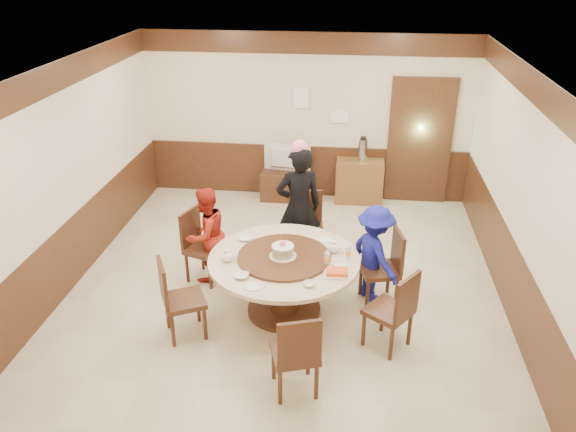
# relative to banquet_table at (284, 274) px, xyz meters

# --- Properties ---
(room) EXTENTS (6.00, 6.04, 2.84)m
(room) POSITION_rel_banquet_table_xyz_m (-0.05, 0.62, 0.55)
(room) COLOR beige
(room) RESTS_ON ground
(banquet_table) EXTENTS (1.77, 1.77, 0.78)m
(banquet_table) POSITION_rel_banquet_table_xyz_m (0.00, 0.00, 0.00)
(banquet_table) COLOR #402314
(banquet_table) RESTS_ON ground
(chair_0) EXTENTS (0.54, 0.53, 0.97)m
(chair_0) POSITION_rel_banquet_table_xyz_m (1.16, 0.36, -0.23)
(chair_0) COLOR #402314
(chair_0) RESTS_ON ground
(chair_1) EXTENTS (0.49, 0.50, 0.97)m
(chair_1) POSITION_rel_banquet_table_xyz_m (0.16, 1.33, -0.23)
(chair_1) COLOR #402314
(chair_1) RESTS_ON ground
(chair_2) EXTENTS (0.57, 0.56, 0.97)m
(chair_2) POSITION_rel_banquet_table_xyz_m (-1.14, 0.63, -0.23)
(chair_2) COLOR #402314
(chair_2) RESTS_ON ground
(chair_3) EXTENTS (0.60, 0.59, 0.97)m
(chair_3) POSITION_rel_banquet_table_xyz_m (-1.08, -0.57, -0.23)
(chair_3) COLOR #402314
(chair_3) RESTS_ON ground
(chair_4) EXTENTS (0.55, 0.56, 0.97)m
(chair_4) POSITION_rel_banquet_table_xyz_m (0.28, -1.32, -0.23)
(chair_4) COLOR #402314
(chair_4) RESTS_ON ground
(chair_5) EXTENTS (0.62, 0.61, 0.97)m
(chair_5) POSITION_rel_banquet_table_xyz_m (1.22, -0.51, -0.23)
(chair_5) COLOR #402314
(chair_5) RESTS_ON ground
(person_standing) EXTENTS (0.72, 0.59, 1.70)m
(person_standing) POSITION_rel_banquet_table_xyz_m (0.05, 1.20, 0.32)
(person_standing) COLOR black
(person_standing) RESTS_ON ground
(person_red) EXTENTS (0.75, 0.79, 1.29)m
(person_red) POSITION_rel_banquet_table_xyz_m (-1.10, 0.65, 0.11)
(person_red) COLOR #A52216
(person_red) RESTS_ON ground
(person_blue) EXTENTS (0.84, 0.93, 1.26)m
(person_blue) POSITION_rel_banquet_table_xyz_m (1.06, 0.44, 0.09)
(person_blue) COLOR navy
(person_blue) RESTS_ON ground
(birthday_cake) EXTENTS (0.32, 0.32, 0.21)m
(birthday_cake) POSITION_rel_banquet_table_xyz_m (-0.01, -0.02, 0.32)
(birthday_cake) COLOR white
(birthday_cake) RESTS_ON banquet_table
(teapot_left) EXTENTS (0.17, 0.15, 0.13)m
(teapot_left) POSITION_rel_banquet_table_xyz_m (-0.64, -0.14, 0.28)
(teapot_left) COLOR white
(teapot_left) RESTS_ON banquet_table
(teapot_right) EXTENTS (0.17, 0.15, 0.13)m
(teapot_right) POSITION_rel_banquet_table_xyz_m (0.56, 0.21, 0.28)
(teapot_right) COLOR white
(teapot_right) RESTS_ON banquet_table
(bowl_0) EXTENTS (0.16, 0.16, 0.04)m
(bowl_0) POSITION_rel_banquet_table_xyz_m (-0.53, 0.38, 0.24)
(bowl_0) COLOR white
(bowl_0) RESTS_ON banquet_table
(bowl_1) EXTENTS (0.13, 0.13, 0.04)m
(bowl_1) POSITION_rel_banquet_table_xyz_m (0.34, -0.55, 0.24)
(bowl_1) COLOR white
(bowl_1) RESTS_ON banquet_table
(bowl_2) EXTENTS (0.16, 0.16, 0.04)m
(bowl_2) POSITION_rel_banquet_table_xyz_m (-0.41, -0.48, 0.24)
(bowl_2) COLOR white
(bowl_2) RESTS_ON banquet_table
(bowl_3) EXTENTS (0.15, 0.15, 0.05)m
(bowl_3) POSITION_rel_banquet_table_xyz_m (0.65, -0.12, 0.24)
(bowl_3) COLOR white
(bowl_3) RESTS_ON banquet_table
(saucer_near) EXTENTS (0.18, 0.18, 0.01)m
(saucer_near) POSITION_rel_banquet_table_xyz_m (-0.25, -0.65, 0.22)
(saucer_near) COLOR white
(saucer_near) RESTS_ON banquet_table
(saucer_far) EXTENTS (0.18, 0.18, 0.01)m
(saucer_far) POSITION_rel_banquet_table_xyz_m (0.45, 0.50, 0.22)
(saucer_far) COLOR white
(saucer_far) RESTS_ON banquet_table
(shrimp_platter) EXTENTS (0.30, 0.20, 0.06)m
(shrimp_platter) POSITION_rel_banquet_table_xyz_m (0.63, -0.31, 0.24)
(shrimp_platter) COLOR white
(shrimp_platter) RESTS_ON banquet_table
(bottle_0) EXTENTS (0.06, 0.06, 0.16)m
(bottle_0) POSITION_rel_banquet_table_xyz_m (0.51, -0.10, 0.30)
(bottle_0) COLOR silver
(bottle_0) RESTS_ON banquet_table
(bottle_1) EXTENTS (0.06, 0.06, 0.16)m
(bottle_1) POSITION_rel_banquet_table_xyz_m (0.74, 0.08, 0.30)
(bottle_1) COLOR silver
(bottle_1) RESTS_ON banquet_table
(tv_stand) EXTENTS (0.85, 0.45, 0.50)m
(tv_stand) POSITION_rel_banquet_table_xyz_m (-0.39, 3.35, -0.28)
(tv_stand) COLOR #402314
(tv_stand) RESTS_ON ground
(television) EXTENTS (0.82, 0.23, 0.47)m
(television) POSITION_rel_banquet_table_xyz_m (-0.39, 3.35, 0.20)
(television) COLOR #949497
(television) RESTS_ON tv_stand
(side_cabinet) EXTENTS (0.80, 0.40, 0.75)m
(side_cabinet) POSITION_rel_banquet_table_xyz_m (0.88, 3.38, -0.16)
(side_cabinet) COLOR brown
(side_cabinet) RESTS_ON ground
(thermos) EXTENTS (0.15, 0.15, 0.38)m
(thermos) POSITION_rel_banquet_table_xyz_m (0.90, 3.38, 0.41)
(thermos) COLOR silver
(thermos) RESTS_ON side_cabinet
(notice_left) EXTENTS (0.25, 0.00, 0.35)m
(notice_left) POSITION_rel_banquet_table_xyz_m (-0.16, 3.56, 1.22)
(notice_left) COLOR white
(notice_left) RESTS_ON room
(notice_right) EXTENTS (0.30, 0.00, 0.22)m
(notice_right) POSITION_rel_banquet_table_xyz_m (0.49, 3.56, 0.92)
(notice_right) COLOR white
(notice_right) RESTS_ON room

